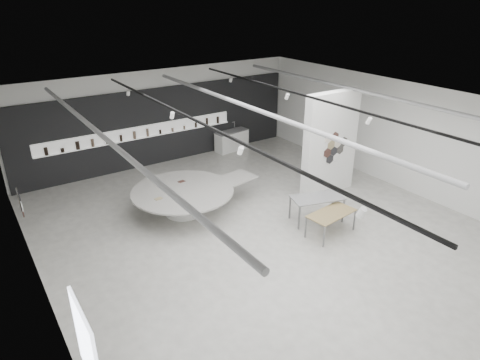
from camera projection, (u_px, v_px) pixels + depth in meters
room at (263, 169)px, 11.85m from camera, size 12.02×14.02×3.82m
back_wall_display at (161, 126)px, 17.33m from camera, size 11.80×0.27×3.10m
partition_column at (330, 144)px, 14.54m from camera, size 2.20×0.38×3.60m
display_island at (185, 197)px, 13.65m from camera, size 4.52×3.76×0.83m
sample_table_wood at (331, 214)px, 12.40m from camera, size 1.57×0.92×0.70m
sample_table_stone at (317, 199)px, 13.11m from camera, size 1.73×1.20×0.81m
kitchen_counter at (232, 140)px, 19.08m from camera, size 1.63×0.80×1.23m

